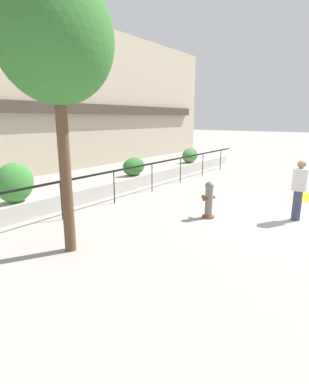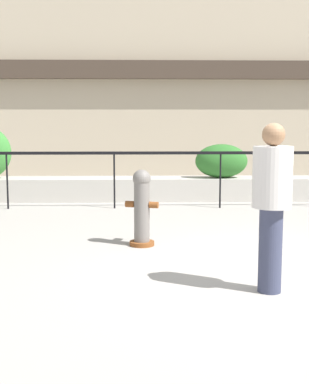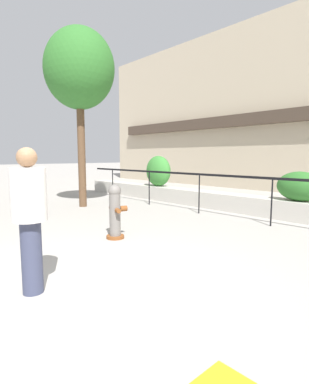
% 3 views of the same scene
% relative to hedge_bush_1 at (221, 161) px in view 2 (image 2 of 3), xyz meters
% --- Properties ---
extents(ground_plane, '(120.00, 120.00, 0.00)m').
position_rel_hedge_bush_1_xyz_m(ground_plane, '(-0.19, -6.00, -0.87)').
color(ground_plane, '#9E9991').
extents(building_facade, '(30.00, 1.36, 8.00)m').
position_rel_hedge_bush_1_xyz_m(building_facade, '(-0.19, 5.98, 3.11)').
color(building_facade, tan).
rests_on(building_facade, ground).
extents(planter_wall_low, '(18.00, 0.70, 0.50)m').
position_rel_hedge_bush_1_xyz_m(planter_wall_low, '(-0.19, 0.00, -0.62)').
color(planter_wall_low, '#B7B2A8').
rests_on(planter_wall_low, ground).
extents(fence_railing_segment, '(15.00, 0.05, 1.15)m').
position_rel_hedge_bush_1_xyz_m(fence_railing_segment, '(-0.19, -1.10, 0.14)').
color(fence_railing_segment, black).
rests_on(fence_railing_segment, ground).
extents(hedge_bush_1, '(1.17, 0.67, 0.75)m').
position_rel_hedge_bush_1_xyz_m(hedge_bush_1, '(0.00, 0.00, 0.00)').
color(hedge_bush_1, '#2D6B28').
rests_on(hedge_bush_1, planter_wall_low).
extents(fire_hydrant, '(0.48, 0.47, 1.08)m').
position_rel_hedge_bush_1_xyz_m(fire_hydrant, '(-1.79, -4.38, -0.32)').
color(fire_hydrant, brown).
rests_on(fire_hydrant, ground).
extents(pedestrian, '(0.56, 0.56, 1.73)m').
position_rel_hedge_bush_1_xyz_m(pedestrian, '(-0.49, -6.50, 0.11)').
color(pedestrian, '#383D56').
rests_on(pedestrian, ground).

